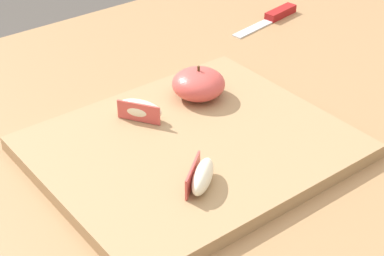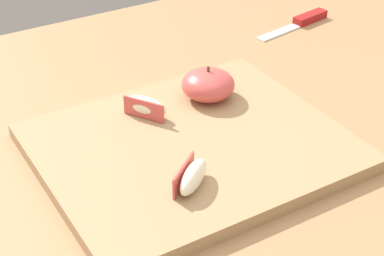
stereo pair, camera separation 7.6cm
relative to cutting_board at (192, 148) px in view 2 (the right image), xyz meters
The scene contains 6 objects.
dining_table 0.10m from the cutting_board, behind, with size 1.41×0.93×0.74m.
cutting_board is the anchor object (origin of this frame).
apple_half_skin_up 0.11m from the cutting_board, 47.62° to the left, with size 0.07×0.07×0.05m.
apple_wedge_front 0.09m from the cutting_board, 120.83° to the right, with size 0.06×0.05×0.03m.
apple_wedge_back 0.09m from the cutting_board, 101.53° to the left, with size 0.05×0.06×0.03m.
paring_knife 0.45m from the cutting_board, 32.42° to the left, with size 0.16×0.04×0.01m.
Camera 2 is at (-0.31, -0.55, 1.20)m, focal length 58.88 mm.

